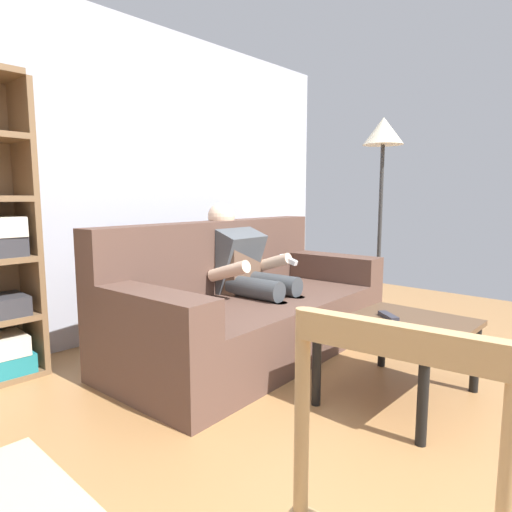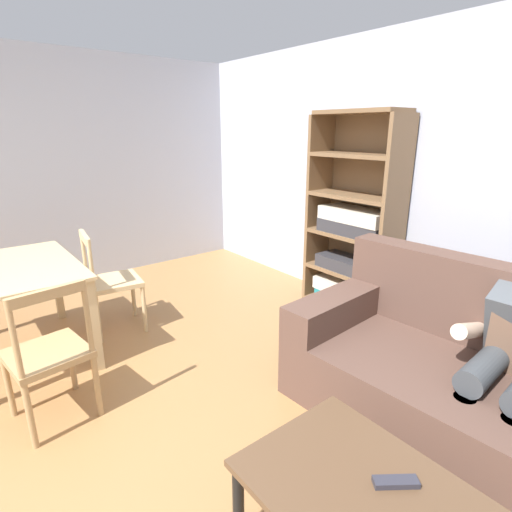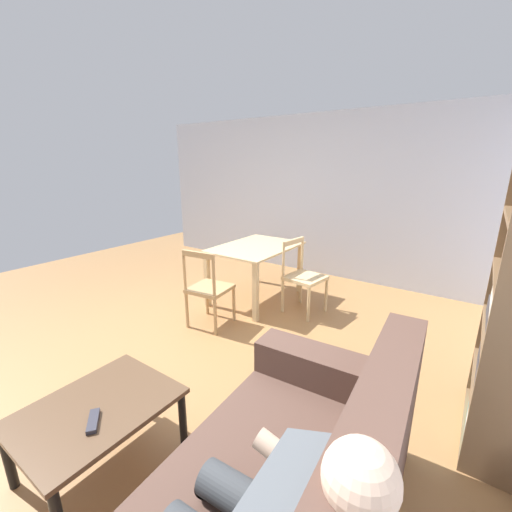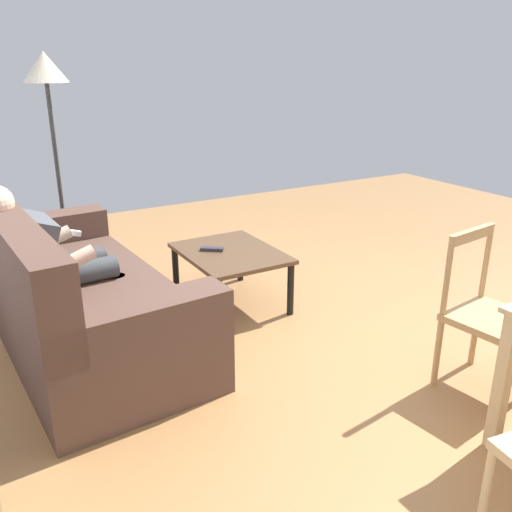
# 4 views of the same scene
# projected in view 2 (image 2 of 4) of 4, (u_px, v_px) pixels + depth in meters

# --- Properties ---
(ground_plane) EXTENTS (8.21, 8.21, 0.00)m
(ground_plane) POSITION_uv_depth(u_px,v_px,m) (83.00, 489.00, 1.99)
(ground_plane) COLOR #9E7042
(wall_back) EXTENTS (6.21, 0.12, 2.52)m
(wall_back) POSITION_uv_depth(u_px,v_px,m) (430.00, 185.00, 3.37)
(wall_back) COLOR #B2B7C6
(wall_back) RESTS_ON ground_plane
(couch) EXTENTS (2.24, 1.12, 0.95)m
(couch) POSITION_uv_depth(u_px,v_px,m) (490.00, 389.00, 2.23)
(couch) COLOR brown
(couch) RESTS_ON ground_plane
(coffee_table) EXTENTS (0.84, 0.66, 0.43)m
(coffee_table) POSITION_uv_depth(u_px,v_px,m) (358.00, 497.00, 1.52)
(coffee_table) COLOR brown
(coffee_table) RESTS_ON ground_plane
(tv_remote) EXTENTS (0.14, 0.17, 0.02)m
(tv_remote) POSITION_uv_depth(u_px,v_px,m) (396.00, 482.00, 1.51)
(tv_remote) COLOR #2D2D38
(tv_remote) RESTS_ON coffee_table
(bookshelf) EXTENTS (0.90, 0.36, 1.87)m
(bookshelf) POSITION_uv_depth(u_px,v_px,m) (354.00, 236.00, 3.79)
(bookshelf) COLOR brown
(bookshelf) RESTS_ON ground_plane
(dining_table) EXTENTS (1.19, 0.85, 0.74)m
(dining_table) POSITION_uv_depth(u_px,v_px,m) (15.00, 282.00, 2.99)
(dining_table) COLOR #D1B27F
(dining_table) RESTS_ON ground_plane
(dining_chair_near_wall) EXTENTS (0.48, 0.48, 0.89)m
(dining_chair_near_wall) POSITION_uv_depth(u_px,v_px,m) (111.00, 282.00, 3.46)
(dining_chair_near_wall) COLOR #D1B27F
(dining_chair_near_wall) RESTS_ON ground_plane
(dining_chair_facing_couch) EXTENTS (0.47, 0.47, 0.90)m
(dining_chair_facing_couch) POSITION_uv_depth(u_px,v_px,m) (49.00, 354.00, 2.36)
(dining_chair_facing_couch) COLOR tan
(dining_chair_facing_couch) RESTS_ON ground_plane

